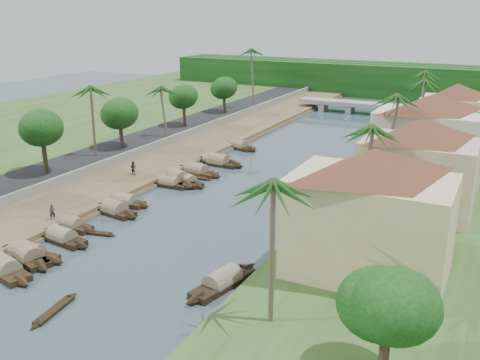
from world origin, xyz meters
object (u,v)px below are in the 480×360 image
at_px(bridge, 364,106).
at_px(building_near, 370,212).
at_px(sampan_1, 28,256).
at_px(sampan_0, 4,269).
at_px(person_near, 52,212).

xyz_separation_m(bridge, building_near, (18.99, -74.00, 4.66)).
height_order(bridge, sampan_1, bridge).
relative_size(sampan_0, sampan_1, 1.15).
xyz_separation_m(bridge, person_near, (-12.42, -76.12, -0.10)).
bearing_deg(bridge, sampan_1, -95.99).
xyz_separation_m(sampan_0, person_near, (-3.73, 9.32, 1.20)).
height_order(bridge, sampan_0, bridge).
distance_m(bridge, building_near, 76.54).
xyz_separation_m(bridge, sampan_0, (-8.69, -85.44, -1.30)).
bearing_deg(bridge, building_near, -75.61).
relative_size(sampan_1, person_near, 4.72).
bearing_deg(sampan_0, building_near, 37.08).
height_order(building_near, sampan_1, building_near).
bearing_deg(sampan_0, person_near, 126.42).
bearing_deg(sampan_1, bridge, 103.10).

